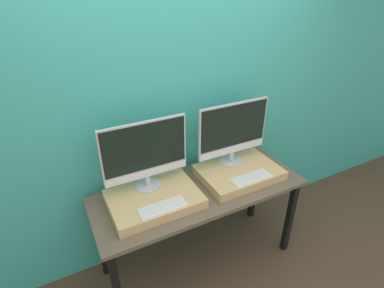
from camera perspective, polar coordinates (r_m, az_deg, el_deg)
The scene contains 9 objects.
ground_plane at distance 2.75m, azimuth 4.77°, elevation -25.50°, with size 12.00×12.00×0.00m, color #4C3828.
wall_back at distance 2.40m, azimuth -2.80°, elevation 6.11°, with size 8.00×0.04×2.60m.
workbench at distance 2.41m, azimuth 1.47°, elevation -10.38°, with size 1.66×0.63×0.79m.
wooden_riser_left at distance 2.22m, azimuth -7.18°, elevation -10.37°, with size 0.64×0.46×0.08m.
monitor_left at distance 2.13m, azimuth -8.89°, elevation -1.68°, with size 0.62×0.19×0.53m.
keyboard_left at distance 2.08m, azimuth -5.64°, elevation -11.91°, with size 0.33×0.12×0.01m.
wooden_riser_right at distance 2.51m, azimuth 8.89°, elevation -5.34°, with size 0.64×0.46×0.08m.
monitor_right at distance 2.43m, azimuth 7.83°, elevation 2.46°, with size 0.62×0.19×0.53m.
keyboard_right at distance 2.38m, azimuth 11.19°, elevation -6.32°, with size 0.33×0.12×0.01m.
Camera 1 is at (-0.91, -1.31, 2.23)m, focal length 28.00 mm.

